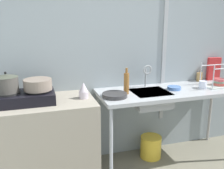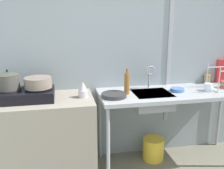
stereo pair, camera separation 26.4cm
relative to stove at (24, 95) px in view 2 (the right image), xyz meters
The scene contains 17 objects.
wall_back 1.44m from the stove, 15.08° to the left, with size 4.82×0.10×2.69m, color #8E9AA0.
wall_metal_strip 1.76m from the stove, 10.39° to the left, with size 0.05×0.01×2.16m, color #A4A8AC.
counter_concrete 0.50m from the stove, ahead, with size 1.27×0.62×0.88m, color gray.
counter_sink 1.60m from the stove, ahead, with size 1.68×0.62×0.88m.
stove is the anchor object (origin of this frame).
pot_on_left_burner 0.21m from the stove, behind, with size 0.22×0.22×0.20m.
pot_on_right_burner 0.18m from the stove, ahead, with size 0.27×0.27×0.10m.
percolator 0.58m from the stove, ahead, with size 0.10×0.10×0.17m.
sink_basin 1.34m from the stove, ahead, with size 0.41×0.38×0.16m, color #A4A8AC.
faucet 1.39m from the stove, ahead, with size 0.11×0.07×0.27m.
frying_pan 0.90m from the stove, ahead, with size 0.26×0.26×0.04m, color #303031.
cup_by_rack 1.98m from the stove, ahead, with size 0.09×0.09×0.09m, color white.
small_bowl_on_drainboard 1.63m from the stove, ahead, with size 0.15×0.15×0.04m, color #4C74B6.
bottle_by_sink 1.05m from the stove, ahead, with size 0.06×0.06×0.28m.
cereal_box 2.39m from the stove, ahead, with size 0.17×0.05×0.30m, color red.
utensil_jar 2.17m from the stove, ahead, with size 0.07×0.07×0.21m.
bucket_on_floor 1.63m from the stove, ahead, with size 0.26×0.26×0.27m, color yellow.
Camera 2 is at (-0.96, -1.01, 1.66)m, focal length 40.40 mm.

